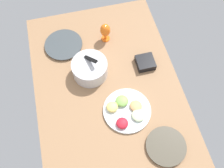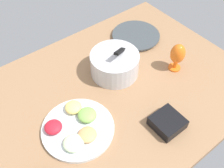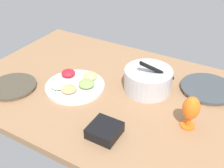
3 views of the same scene
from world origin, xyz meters
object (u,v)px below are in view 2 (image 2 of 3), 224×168
object	(u,v)px
mixing_bowl	(115,63)
fruit_platter	(77,127)
hurricane_glass_orange	(178,55)
square_bowl_black	(167,122)
dinner_plate_right	(136,36)

from	to	relation	value
mixing_bowl	fruit_platter	distance (cm)	40.30
hurricane_glass_orange	square_bowl_black	size ratio (longest dim) A/B	1.25
dinner_plate_right	hurricane_glass_orange	bearing A→B (deg)	-92.00
mixing_bowl	dinner_plate_right	bearing A→B (deg)	28.15
mixing_bowl	fruit_platter	xyz separation A→B (cm)	(-35.75, -17.96, -4.82)
dinner_plate_right	fruit_platter	size ratio (longest dim) A/B	0.90
hurricane_glass_orange	fruit_platter	bearing A→B (deg)	-179.97
mixing_bowl	hurricane_glass_orange	xyz separation A→B (cm)	(28.01, -17.92, 3.27)
dinner_plate_right	fruit_platter	xyz separation A→B (cm)	(-64.93, -33.58, 0.71)
fruit_platter	square_bowl_black	size ratio (longest dim) A/B	2.49
mixing_bowl	hurricane_glass_orange	world-z (taller)	mixing_bowl
fruit_platter	hurricane_glass_orange	xyz separation A→B (cm)	(63.76, 0.04, 8.09)
dinner_plate_right	mixing_bowl	size ratio (longest dim) A/B	1.14
square_bowl_black	dinner_plate_right	bearing A→B (deg)	61.10
dinner_plate_right	mixing_bowl	distance (cm)	33.56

